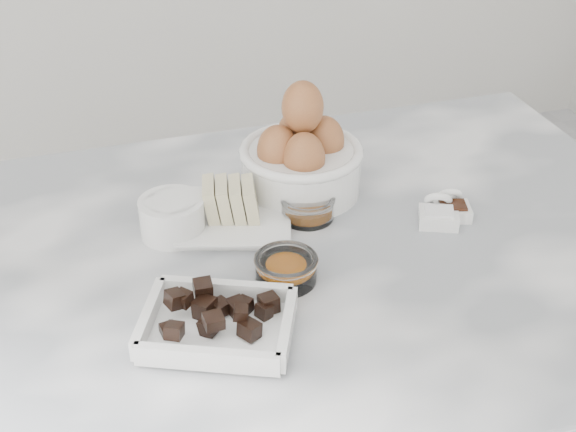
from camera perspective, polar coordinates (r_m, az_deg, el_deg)
The scene contains 9 objects.
marble_slab at distance 1.14m, azimuth -0.52°, elevation -3.47°, with size 1.20×0.80×0.04m, color white.
chocolate_dish at distance 0.98m, azimuth -5.05°, elevation -7.53°, with size 0.22×0.20×0.05m.
butter_plate at distance 1.19m, azimuth -3.94°, elevation 0.48°, with size 0.21×0.21×0.07m.
sugar_ramekin at distance 1.17m, azimuth -8.25°, elevation 0.01°, with size 0.09×0.09×0.06m.
egg_bowl at distance 1.25m, azimuth 0.94°, elevation 4.22°, with size 0.19×0.19×0.19m.
honey_bowl at distance 1.20m, azimuth 1.39°, elevation 0.67°, with size 0.08×0.08×0.04m.
zest_bowl at distance 1.07m, azimuth -0.13°, elevation -3.70°, with size 0.09×0.09×0.04m.
vanilla_spoon at distance 1.23m, azimuth 11.54°, elevation 0.63°, with size 0.06×0.07×0.04m.
salt_spoon at distance 1.21m, azimuth 10.64°, elevation 0.22°, with size 0.07×0.08×0.04m.
Camera 1 is at (-0.26, -0.89, 1.59)m, focal length 50.00 mm.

